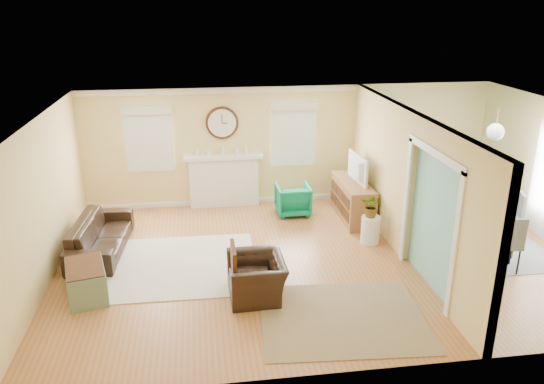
# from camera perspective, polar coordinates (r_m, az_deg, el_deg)

# --- Properties ---
(floor) EXTENTS (9.00, 9.00, 0.00)m
(floor) POSITION_cam_1_polar(r_m,az_deg,el_deg) (9.48, 5.09, -7.22)
(floor) COLOR #AF5F2D
(floor) RESTS_ON ground
(wall_back) EXTENTS (9.00, 0.02, 2.60)m
(wall_back) POSITION_cam_1_polar(r_m,az_deg,el_deg) (11.77, 2.02, 5.08)
(wall_back) COLOR #E8CB79
(wall_back) RESTS_ON ground
(wall_front) EXTENTS (9.00, 0.02, 2.60)m
(wall_front) POSITION_cam_1_polar(r_m,az_deg,el_deg) (6.33, 11.58, -8.90)
(wall_front) COLOR #E8CB79
(wall_front) RESTS_ON ground
(wall_left) EXTENTS (0.02, 6.00, 2.60)m
(wall_left) POSITION_cam_1_polar(r_m,az_deg,el_deg) (9.08, -23.50, -1.16)
(wall_left) COLOR #E8CB79
(wall_left) RESTS_ON ground
(ceiling) EXTENTS (9.00, 6.00, 0.02)m
(ceiling) POSITION_cam_1_polar(r_m,az_deg,el_deg) (8.61, 5.62, 8.37)
(ceiling) COLOR white
(ceiling) RESTS_ON wall_back
(partition) EXTENTS (0.17, 6.00, 2.60)m
(partition) POSITION_cam_1_polar(r_m,az_deg,el_deg) (9.64, 13.75, 1.50)
(partition) COLOR #E8CB79
(partition) RESTS_ON ground
(fireplace) EXTENTS (1.70, 0.30, 1.17)m
(fireplace) POSITION_cam_1_polar(r_m,az_deg,el_deg) (11.69, -5.18, 1.32)
(fireplace) COLOR white
(fireplace) RESTS_ON ground
(wall_clock) EXTENTS (0.70, 0.07, 0.70)m
(wall_clock) POSITION_cam_1_polar(r_m,az_deg,el_deg) (11.44, -5.40, 7.41)
(wall_clock) COLOR #44230F
(wall_clock) RESTS_ON wall_back
(window_left) EXTENTS (1.05, 0.13, 1.42)m
(window_left) POSITION_cam_1_polar(r_m,az_deg,el_deg) (11.51, -13.13, 6.07)
(window_left) COLOR white
(window_left) RESTS_ON wall_back
(window_right) EXTENTS (1.05, 0.13, 1.42)m
(window_right) POSITION_cam_1_polar(r_m,az_deg,el_deg) (11.64, 2.32, 6.74)
(window_right) COLOR white
(window_right) RESTS_ON wall_back
(pendant) EXTENTS (0.30, 0.30, 0.55)m
(pendant) POSITION_cam_1_polar(r_m,az_deg,el_deg) (9.83, 22.89, 5.97)
(pendant) COLOR gold
(pendant) RESTS_ON ceiling
(rug_cream) EXTENTS (2.71, 2.36, 0.01)m
(rug_cream) POSITION_cam_1_polar(r_m,az_deg,el_deg) (9.37, -10.03, -7.76)
(rug_cream) COLOR beige
(rug_cream) RESTS_ON floor
(rug_jute) EXTENTS (2.47, 2.08, 0.01)m
(rug_jute) POSITION_cam_1_polar(r_m,az_deg,el_deg) (7.91, 7.58, -13.25)
(rug_jute) COLOR #99825A
(rug_jute) RESTS_ON floor
(rug_grey) EXTENTS (2.21, 2.77, 0.01)m
(rug_grey) POSITION_cam_1_polar(r_m,az_deg,el_deg) (10.83, 20.84, -4.89)
(rug_grey) COLOR slate
(rug_grey) RESTS_ON floor
(sofa) EXTENTS (0.96, 2.15, 0.61)m
(sofa) POSITION_cam_1_polar(r_m,az_deg,el_deg) (10.10, -17.95, -4.46)
(sofa) COLOR black
(sofa) RESTS_ON floor
(eames_chair) EXTENTS (0.86, 0.98, 0.63)m
(eames_chair) POSITION_cam_1_polar(r_m,az_deg,el_deg) (8.22, -1.65, -9.19)
(eames_chair) COLOR black
(eames_chair) RESTS_ON floor
(green_chair) EXTENTS (0.70, 0.72, 0.65)m
(green_chair) POSITION_cam_1_polar(r_m,az_deg,el_deg) (11.27, 2.27, -0.82)
(green_chair) COLOR #127D55
(green_chair) RESTS_ON floor
(trunk) EXTENTS (0.75, 1.01, 0.52)m
(trunk) POSITION_cam_1_polar(r_m,az_deg,el_deg) (8.71, -19.34, -9.02)
(trunk) COLOR slate
(trunk) RESTS_ON floor
(credenza) EXTENTS (0.55, 1.61, 0.80)m
(credenza) POSITION_cam_1_polar(r_m,az_deg,el_deg) (11.17, 8.64, -0.81)
(credenza) COLOR #9B6B3C
(credenza) RESTS_ON floor
(tv) EXTENTS (0.20, 0.99, 0.57)m
(tv) POSITION_cam_1_polar(r_m,az_deg,el_deg) (10.94, 8.73, 2.53)
(tv) COLOR black
(tv) RESTS_ON credenza
(garden_stool) EXTENTS (0.36, 0.36, 0.53)m
(garden_stool) POSITION_cam_1_polar(r_m,az_deg,el_deg) (10.13, 10.55, -4.00)
(garden_stool) COLOR white
(garden_stool) RESTS_ON floor
(potted_plant) EXTENTS (0.52, 0.51, 0.44)m
(potted_plant) POSITION_cam_1_polar(r_m,az_deg,el_deg) (9.94, 10.73, -1.45)
(potted_plant) COLOR #337F33
(potted_plant) RESTS_ON garden_stool
(dining_table) EXTENTS (1.12, 1.79, 0.60)m
(dining_table) POSITION_cam_1_polar(r_m,az_deg,el_deg) (10.72, 21.03, -3.46)
(dining_table) COLOR #44230F
(dining_table) RESTS_ON floor
(dining_chair_n) EXTENTS (0.49, 0.49, 0.89)m
(dining_chair_n) POSITION_cam_1_polar(r_m,az_deg,el_deg) (11.52, 18.39, -0.36)
(dining_chair_n) COLOR slate
(dining_chair_n) RESTS_ON floor
(dining_chair_s) EXTENTS (0.53, 0.53, 1.01)m
(dining_chair_s) POSITION_cam_1_polar(r_m,az_deg,el_deg) (9.68, 23.93, -4.48)
(dining_chair_s) COLOR slate
(dining_chair_s) RESTS_ON floor
(dining_chair_w) EXTENTS (0.44, 0.44, 0.96)m
(dining_chair_w) POSITION_cam_1_polar(r_m,az_deg,el_deg) (10.45, 18.32, -2.16)
(dining_chair_w) COLOR white
(dining_chair_w) RESTS_ON floor
(dining_chair_e) EXTENTS (0.51, 0.51, 0.92)m
(dining_chair_e) POSITION_cam_1_polar(r_m,az_deg,el_deg) (11.00, 24.23, -1.97)
(dining_chair_e) COLOR slate
(dining_chair_e) RESTS_ON floor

